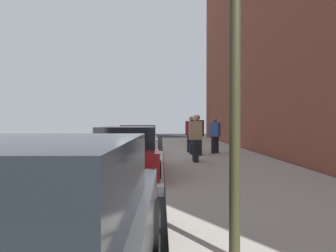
% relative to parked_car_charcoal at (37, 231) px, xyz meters
% --- Properties ---
extents(ground_plane, '(56.00, 56.00, 0.00)m').
position_rel_parked_car_charcoal_xyz_m(ground_plane, '(11.82, -0.09, -0.76)').
color(ground_plane, black).
extents(sidewalk, '(28.00, 4.60, 0.15)m').
position_rel_parked_car_charcoal_xyz_m(sidewalk, '(11.82, -3.39, -0.68)').
color(sidewalk, '#A39E93').
rests_on(sidewalk, ground).
extents(building_facade, '(32.00, 0.80, 15.00)m').
position_rel_parked_car_charcoal_xyz_m(building_facade, '(11.82, -6.14, 6.74)').
color(building_facade, brown).
rests_on(building_facade, ground).
extents(lane_stripe_centre, '(28.00, 0.14, 0.01)m').
position_rel_parked_car_charcoal_xyz_m(lane_stripe_centre, '(11.82, 3.11, -0.75)').
color(lane_stripe_centre, gold).
rests_on(lane_stripe_centre, ground).
extents(snow_bank_curb, '(8.00, 0.56, 0.22)m').
position_rel_parked_car_charcoal_xyz_m(snow_bank_curb, '(7.98, -0.79, -0.65)').
color(snow_bank_curb, white).
rests_on(snow_bank_curb, ground).
extents(parked_car_charcoal, '(4.27, 1.95, 1.51)m').
position_rel_parked_car_charcoal_xyz_m(parked_car_charcoal, '(0.00, 0.00, 0.00)').
color(parked_car_charcoal, black).
rests_on(parked_car_charcoal, ground).
extents(parked_car_red, '(4.60, 2.03, 1.51)m').
position_rel_parked_car_charcoal_xyz_m(parked_car_red, '(6.48, 0.01, 0.00)').
color(parked_car_red, black).
rests_on(parked_car_red, ground).
extents(parked_car_white, '(4.46, 2.03, 1.51)m').
position_rel_parked_car_charcoal_xyz_m(parked_car_white, '(11.92, 0.11, 0.00)').
color(parked_car_white, black).
rests_on(parked_car_white, ground).
extents(pedestrian_burgundy_coat, '(0.54, 0.57, 1.80)m').
position_rel_parked_car_charcoal_xyz_m(pedestrian_burgundy_coat, '(12.17, -2.51, 0.35)').
color(pedestrian_burgundy_coat, black).
rests_on(pedestrian_burgundy_coat, sidewalk).
extents(pedestrian_tan_coat, '(0.59, 0.48, 1.78)m').
position_rel_parked_car_charcoal_xyz_m(pedestrian_tan_coat, '(8.57, -2.30, 0.34)').
color(pedestrian_tan_coat, black).
rests_on(pedestrian_tan_coat, sidewalk).
extents(pedestrian_blue_coat, '(0.52, 0.54, 1.72)m').
position_rel_parked_car_charcoal_xyz_m(pedestrian_blue_coat, '(11.58, -3.62, 0.31)').
color(pedestrian_blue_coat, black).
rests_on(pedestrian_blue_coat, sidewalk).
extents(pedestrian_black_coat, '(0.58, 0.58, 1.84)m').
position_rel_parked_car_charcoal_xyz_m(pedestrian_black_coat, '(10.73, -2.65, 0.37)').
color(pedestrian_black_coat, black).
rests_on(pedestrian_black_coat, sidewalk).
extents(pedestrian_grey_coat, '(0.51, 0.54, 1.70)m').
position_rel_parked_car_charcoal_xyz_m(pedestrian_grey_coat, '(21.93, -3.50, 0.30)').
color(pedestrian_grey_coat, black).
rests_on(pedestrian_grey_coat, sidewalk).
extents(traffic_light_pole, '(0.35, 0.26, 3.93)m').
position_rel_parked_car_charcoal_xyz_m(traffic_light_pole, '(0.78, -1.80, 2.08)').
color(traffic_light_pole, '#2D2D19').
rests_on(traffic_light_pole, sidewalk).
extents(rolling_suitcase, '(0.34, 0.22, 0.86)m').
position_rel_parked_car_charcoal_xyz_m(rolling_suitcase, '(11.13, -2.45, -0.35)').
color(rolling_suitcase, '#191E38').
rests_on(rolling_suitcase, sidewalk).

